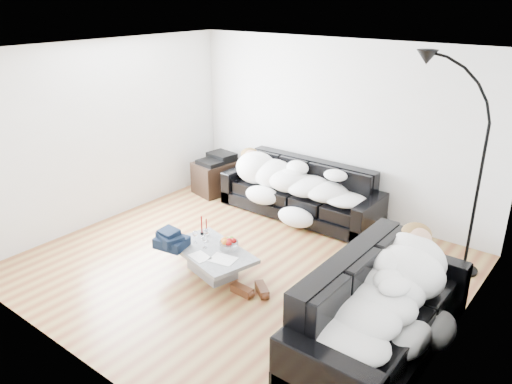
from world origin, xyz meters
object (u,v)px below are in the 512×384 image
Objects in this scene: sofa_right at (382,308)px; sleeper_right at (384,290)px; fruit_bowl at (229,243)px; candle_right at (206,227)px; coffee_table at (212,262)px; candle_left at (202,225)px; wine_glass_b at (195,237)px; av_cabinet at (218,177)px; floor_lamp at (479,185)px; wine_glass_c at (205,242)px; sofa_back at (300,190)px; sleeper_back at (299,177)px; wine_glass_a at (206,235)px; shoes at (251,290)px; stereo at (218,158)px.

sofa_right reaches higher than sleeper_right.
candle_right reaches higher than fruit_bowl.
candle_left reaches higher than coffee_table.
wine_glass_b is (-2.48, 0.05, -0.26)m from sleeper_right.
av_cabinet is 0.34× the size of floor_lamp.
wine_glass_c is at bearing -50.53° from candle_right.
floor_lamp is (2.51, -0.16, 0.73)m from sofa_back.
sleeper_back is 3.11m from sleeper_right.
wine_glass_a is at bearing 86.11° from sleeper_right.
sofa_right is (2.31, -2.14, 0.05)m from sofa_back.
wine_glass_c is 0.74× the size of candle_right.
wine_glass_c is at bearing -169.50° from shoes.
wine_glass_a is 1.05× the size of wine_glass_b.
sofa_right is 2.48m from wine_glass_b.
candle_right is (-0.47, 0.11, 0.04)m from fruit_bowl.
sleeper_right is at bearing -0.57° from wine_glass_c.
sofa_back is 2.26× the size of coffee_table.
sofa_back is 2.62m from floor_lamp.
sleeper_right reaches higher than wine_glass_a.
sleeper_back reaches higher than wine_glass_a.
sleeper_back is at bearing 85.37° from wine_glass_b.
sofa_back is at bearing 47.21° from sleeper_right.
candle_left reaches higher than shoes.
candle_left is at bearing 149.43° from wine_glass_a.
sofa_right reaches higher than stereo.
stereo is at bearing 62.04° from sofa_right.
av_cabinet is at bearing 128.68° from wine_glass_a.
wine_glass_b is 2.52m from av_cabinet.
floor_lamp is at bearing 38.05° from wine_glass_c.
candle_left is 0.11× the size of floor_lamp.
candle_right is (-0.23, 0.27, 0.03)m from wine_glass_c.
candle_left is at bearing -162.72° from floor_lamp.
shoes is (1.03, -0.29, -0.39)m from candle_left.
candle_right is 0.49× the size of stereo.
fruit_bowl is (-2.05, 0.19, -0.06)m from sofa_right.
sofa_back reaches higher than candle_left.
sofa_right is 2.59m from candle_left.
candle_right is at bearing 167.31° from fruit_bowl.
sofa_back is 0.23m from sleeper_back.
sofa_right is 14.03× the size of wine_glass_c.
sleeper_back is 2.32m from shoes.
wine_glass_b is at bearing 177.58° from coffee_table.
floor_lamp is at bearing -2.56° from sleeper_back.
shoes is 2.86m from floor_lamp.
wine_glass_a is 0.14m from wine_glass_b.
wine_glass_c is 0.21× the size of av_cabinet.
sofa_right is at bearing -42.79° from sofa_back.
sleeper_back is 2.57m from floor_lamp.
stereo reaches higher than wine_glass_a.
sleeper_right is 2.25m from coffee_table.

